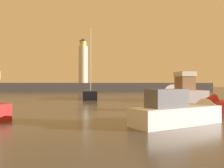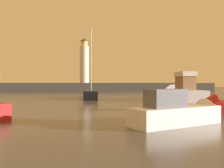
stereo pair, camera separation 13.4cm
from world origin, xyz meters
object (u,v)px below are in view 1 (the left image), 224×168
object	(u,v)px
motorboat_1	(186,112)
sailboat_moored	(90,94)
lighthouse	(83,62)
motorboat_4	(179,92)

from	to	relation	value
motorboat_1	sailboat_moored	size ratio (longest dim) A/B	0.63
lighthouse	motorboat_1	bearing A→B (deg)	-85.18
lighthouse	motorboat_1	distance (m)	56.08
motorboat_4	sailboat_moored	world-z (taller)	sailboat_moored
motorboat_1	motorboat_4	distance (m)	18.56
lighthouse	motorboat_4	distance (m)	40.45
motorboat_1	sailboat_moored	world-z (taller)	sailboat_moored
motorboat_1	sailboat_moored	xyz separation A→B (m)	(-4.06, 22.26, -0.01)
motorboat_1	sailboat_moored	distance (m)	22.63
motorboat_1	motorboat_4	world-z (taller)	motorboat_4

